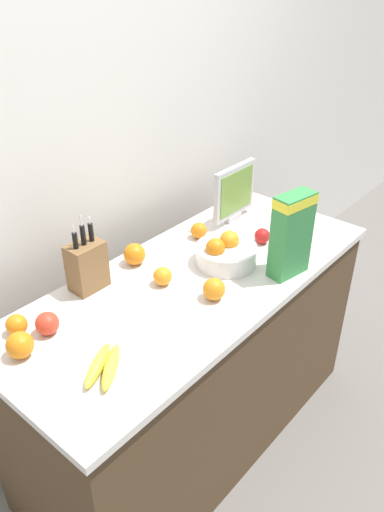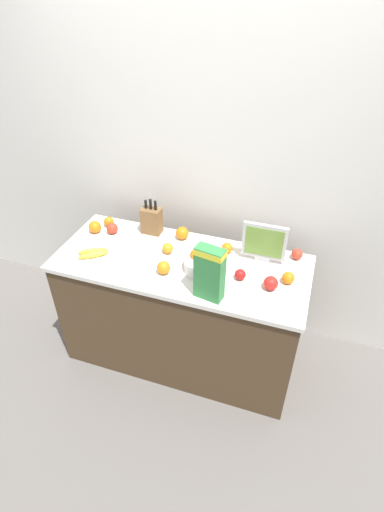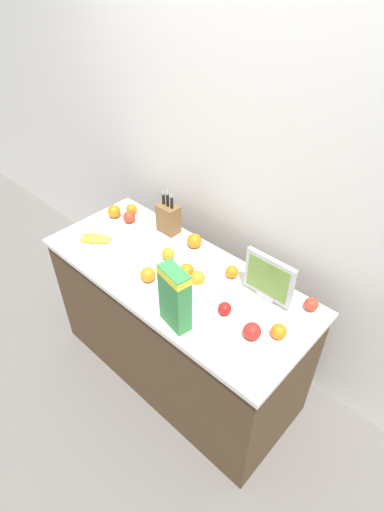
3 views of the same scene
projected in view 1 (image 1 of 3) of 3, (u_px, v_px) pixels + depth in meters
ground_plane at (194, 430)px, 2.36m from camera, size 14.00×14.00×0.00m
wall_back at (89, 137)px, 1.98m from camera, size 9.00×0.06×2.60m
counter at (194, 362)px, 2.13m from camera, size 1.60×0.67×0.87m
knife_block at (87, 265)px, 1.80m from camera, size 0.13×0.09×0.30m
small_monitor at (234, 192)px, 2.24m from camera, size 0.27×0.03×0.26m
cereal_box at (292, 232)px, 1.84m from camera, size 0.17×0.11×0.33m
fruit_bowl at (226, 253)px, 1.97m from camera, size 0.24×0.24×0.13m
banana_bunch at (104, 366)px, 1.47m from camera, size 0.20×0.17×0.04m
apple_rear at (291, 221)px, 2.21m from camera, size 0.08×0.08×0.08m
apple_middle at (243, 194)px, 2.47m from camera, size 0.07×0.07×0.07m
apple_rightmost at (47, 323)px, 1.61m from camera, size 0.08×0.08×0.08m
apple_near_bananas at (262, 236)px, 2.11m from camera, size 0.07×0.07×0.07m
orange_near_bowl at (20, 345)px, 1.51m from camera, size 0.08×0.08×0.08m
orange_back_center at (214, 289)px, 1.77m from camera, size 0.08×0.08×0.08m
orange_mid_left at (163, 276)px, 1.85m from camera, size 0.07×0.07×0.07m
orange_front_center at (285, 210)px, 2.32m from camera, size 0.07×0.07×0.07m
orange_front_right at (17, 325)px, 1.61m from camera, size 0.07×0.07×0.07m
orange_mid_right at (199, 231)px, 2.15m from camera, size 0.07×0.07×0.07m
orange_front_left at (135, 254)px, 1.97m from camera, size 0.09×0.09×0.09m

